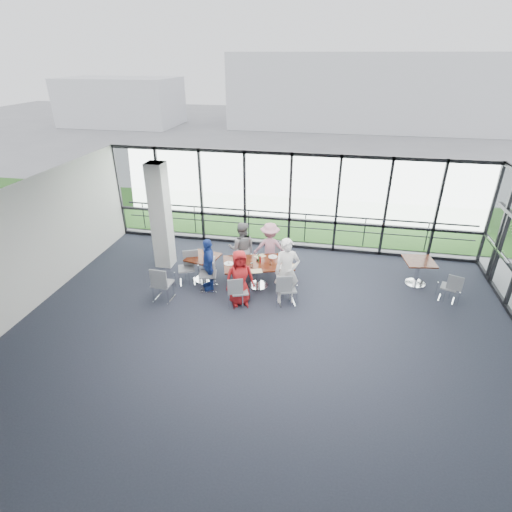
% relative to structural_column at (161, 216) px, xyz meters
% --- Properties ---
extents(floor, '(12.00, 10.00, 0.02)m').
position_rel_structural_column_xyz_m(floor, '(3.60, -3.00, -1.61)').
color(floor, '#232732').
rests_on(floor, ground).
extents(ceiling, '(12.00, 10.00, 0.04)m').
position_rel_structural_column_xyz_m(ceiling, '(3.60, -3.00, 1.60)').
color(ceiling, white).
rests_on(ceiling, ground).
extents(wall_left, '(0.10, 10.00, 3.20)m').
position_rel_structural_column_xyz_m(wall_left, '(-2.40, -3.00, 0.00)').
color(wall_left, silver).
rests_on(wall_left, ground).
extents(curtain_wall_back, '(12.00, 0.10, 3.20)m').
position_rel_structural_column_xyz_m(curtain_wall_back, '(3.60, 2.00, 0.00)').
color(curtain_wall_back, white).
rests_on(curtain_wall_back, ground).
extents(exit_door, '(0.12, 1.60, 2.10)m').
position_rel_structural_column_xyz_m(exit_door, '(9.60, 0.75, -0.55)').
color(exit_door, black).
rests_on(exit_door, ground).
extents(structural_column, '(0.50, 0.50, 3.20)m').
position_rel_structural_column_xyz_m(structural_column, '(0.00, 0.00, 0.00)').
color(structural_column, silver).
rests_on(structural_column, ground).
extents(apron, '(80.00, 70.00, 0.02)m').
position_rel_structural_column_xyz_m(apron, '(3.60, 7.00, -1.62)').
color(apron, gray).
rests_on(apron, ground).
extents(grass_strip, '(80.00, 5.00, 0.01)m').
position_rel_structural_column_xyz_m(grass_strip, '(3.60, 5.00, -1.59)').
color(grass_strip, '#2A5622').
rests_on(grass_strip, ground).
extents(hangar_main, '(24.00, 10.00, 6.00)m').
position_rel_structural_column_xyz_m(hangar_main, '(7.60, 29.00, 1.40)').
color(hangar_main, silver).
rests_on(hangar_main, ground).
extents(hangar_aux, '(10.00, 6.00, 4.00)m').
position_rel_structural_column_xyz_m(hangar_aux, '(-14.40, 25.00, 0.40)').
color(hangar_aux, silver).
rests_on(hangar_aux, ground).
extents(guard_rail, '(12.00, 0.06, 0.06)m').
position_rel_structural_column_xyz_m(guard_rail, '(3.60, 2.60, -1.10)').
color(guard_rail, '#2D2D33').
rests_on(guard_rail, ground).
extents(main_table, '(2.12, 1.55, 0.75)m').
position_rel_structural_column_xyz_m(main_table, '(3.07, -0.73, -0.98)').
color(main_table, black).
rests_on(main_table, ground).
extents(side_table_left, '(0.97, 0.97, 0.75)m').
position_rel_structural_column_xyz_m(side_table_left, '(1.47, -0.68, -0.97)').
color(side_table_left, black).
rests_on(side_table_left, ground).
extents(side_table_right, '(0.91, 0.91, 0.75)m').
position_rel_structural_column_xyz_m(side_table_right, '(7.47, 0.25, -0.98)').
color(side_table_right, black).
rests_on(side_table_right, ground).
extents(diner_near_left, '(0.87, 0.74, 1.52)m').
position_rel_structural_column_xyz_m(diner_near_left, '(2.77, -1.67, -0.84)').
color(diner_near_left, '#A8171A').
rests_on(diner_near_left, ground).
extents(diner_near_right, '(0.77, 0.65, 1.80)m').
position_rel_structural_column_xyz_m(diner_near_right, '(3.94, -1.34, -0.70)').
color(diner_near_right, white).
rests_on(diner_near_right, ground).
extents(diner_far_left, '(0.85, 0.59, 1.63)m').
position_rel_structural_column_xyz_m(diner_far_left, '(2.46, -0.07, -0.79)').
color(diner_far_left, slate).
rests_on(diner_far_left, ground).
extents(diner_far_right, '(1.07, 0.66, 1.55)m').
position_rel_structural_column_xyz_m(diner_far_right, '(3.24, 0.22, -0.83)').
color(diner_far_right, '#CD859A').
rests_on(diner_far_right, ground).
extents(diner_end, '(0.84, 1.00, 1.50)m').
position_rel_structural_column_xyz_m(diner_end, '(1.76, -1.08, -0.85)').
color(diner_end, '#1F3B97').
rests_on(diner_end, ground).
extents(chair_main_nl, '(0.54, 0.54, 0.85)m').
position_rel_structural_column_xyz_m(chair_main_nl, '(2.79, -1.78, -1.18)').
color(chair_main_nl, gray).
rests_on(chair_main_nl, ground).
extents(chair_main_nr, '(0.54, 0.54, 0.89)m').
position_rel_structural_column_xyz_m(chair_main_nr, '(3.98, -1.45, -1.16)').
color(chair_main_nr, gray).
rests_on(chair_main_nr, ground).
extents(chair_main_fl, '(0.59, 0.59, 0.93)m').
position_rel_structural_column_xyz_m(chair_main_fl, '(2.40, 0.05, -1.13)').
color(chair_main_fl, gray).
rests_on(chair_main_fl, ground).
extents(chair_main_fr, '(0.54, 0.54, 0.83)m').
position_rel_structural_column_xyz_m(chair_main_fr, '(3.21, 0.35, -1.18)').
color(chair_main_fr, gray).
rests_on(chair_main_fr, ground).
extents(chair_main_end, '(0.55, 0.55, 0.95)m').
position_rel_structural_column_xyz_m(chair_main_end, '(1.74, -1.16, -1.13)').
color(chair_main_end, gray).
rests_on(chair_main_end, ground).
extents(chair_spare_la, '(0.51, 0.51, 0.98)m').
position_rel_structural_column_xyz_m(chair_spare_la, '(0.73, -1.90, -1.11)').
color(chair_spare_la, gray).
rests_on(chair_spare_la, ground).
extents(chair_spare_lb, '(0.59, 0.59, 0.93)m').
position_rel_structural_column_xyz_m(chair_spare_lb, '(1.04, -0.94, -1.14)').
color(chair_spare_lb, gray).
rests_on(chair_spare_lb, ground).
extents(chair_spare_r, '(0.51, 0.51, 0.81)m').
position_rel_structural_column_xyz_m(chair_spare_r, '(8.15, -0.47, -1.20)').
color(chair_spare_r, gray).
rests_on(chair_spare_r, ground).
extents(plate_nl, '(0.28, 0.28, 0.01)m').
position_rel_structural_column_xyz_m(plate_nl, '(2.69, -1.15, -0.84)').
color(plate_nl, white).
rests_on(plate_nl, main_table).
extents(plate_nr, '(0.25, 0.25, 0.01)m').
position_rel_structural_column_xyz_m(plate_nr, '(3.74, -0.88, -0.84)').
color(plate_nr, white).
rests_on(plate_nr, main_table).
extents(plate_fl, '(0.24, 0.24, 0.01)m').
position_rel_structural_column_xyz_m(plate_fl, '(2.49, -0.57, -0.84)').
color(plate_fl, white).
rests_on(plate_fl, main_table).
extents(plate_fr, '(0.25, 0.25, 0.01)m').
position_rel_structural_column_xyz_m(plate_fr, '(3.42, -0.32, -0.84)').
color(plate_fr, white).
rests_on(plate_fr, main_table).
extents(plate_end, '(0.27, 0.27, 0.01)m').
position_rel_structural_column_xyz_m(plate_end, '(2.30, -0.96, -0.84)').
color(plate_end, white).
rests_on(plate_end, main_table).
extents(tumbler_a, '(0.07, 0.07, 0.14)m').
position_rel_structural_column_xyz_m(tumbler_a, '(2.96, -1.06, -0.78)').
color(tumbler_a, white).
rests_on(tumbler_a, main_table).
extents(tumbler_b, '(0.06, 0.06, 0.13)m').
position_rel_structural_column_xyz_m(tumbler_b, '(3.43, -0.81, -0.79)').
color(tumbler_b, white).
rests_on(tumbler_b, main_table).
extents(tumbler_c, '(0.07, 0.07, 0.13)m').
position_rel_structural_column_xyz_m(tumbler_c, '(3.01, -0.50, -0.78)').
color(tumbler_c, white).
rests_on(tumbler_c, main_table).
extents(tumbler_d, '(0.07, 0.07, 0.14)m').
position_rel_structural_column_xyz_m(tumbler_d, '(2.48, -1.02, -0.78)').
color(tumbler_d, white).
rests_on(tumbler_d, main_table).
extents(menu_a, '(0.38, 0.32, 0.00)m').
position_rel_structural_column_xyz_m(menu_a, '(3.11, -1.22, -0.85)').
color(menu_a, white).
rests_on(menu_a, main_table).
extents(menu_b, '(0.35, 0.28, 0.00)m').
position_rel_structural_column_xyz_m(menu_b, '(3.95, -0.75, -0.85)').
color(menu_b, white).
rests_on(menu_b, main_table).
extents(menu_c, '(0.35, 0.36, 0.00)m').
position_rel_structural_column_xyz_m(menu_c, '(3.05, -0.34, -0.85)').
color(menu_c, white).
rests_on(menu_c, main_table).
extents(condiment_caddy, '(0.10, 0.07, 0.04)m').
position_rel_structural_column_xyz_m(condiment_caddy, '(3.06, -0.62, -0.83)').
color(condiment_caddy, black).
rests_on(condiment_caddy, main_table).
extents(ketchup_bottle, '(0.06, 0.06, 0.18)m').
position_rel_structural_column_xyz_m(ketchup_bottle, '(3.13, -0.71, -0.76)').
color(ketchup_bottle, maroon).
rests_on(ketchup_bottle, main_table).
extents(green_bottle, '(0.05, 0.05, 0.20)m').
position_rel_structural_column_xyz_m(green_bottle, '(3.10, -0.69, -0.75)').
color(green_bottle, '#207D37').
rests_on(green_bottle, main_table).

